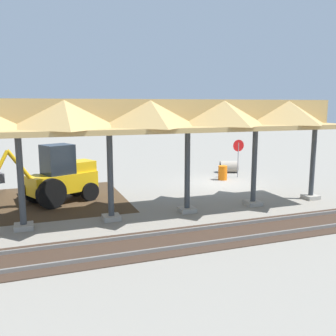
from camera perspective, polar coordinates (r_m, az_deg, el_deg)
The scene contains 9 objects.
ground_plane at distance 22.74m, azimuth 7.89°, elevation -2.32°, with size 120.00×120.00×0.00m, color gray.
dirt_work_zone at distance 19.39m, azimuth -19.59°, elevation -4.88°, with size 8.61×7.00×0.01m, color #42301E.
platform_canopy at distance 14.99m, azimuth -9.01°, elevation 7.56°, with size 21.41×3.20×4.90m.
rail_tracks at distance 16.25m, azimuth 21.51°, elevation -7.69°, with size 60.00×2.58×0.15m.
stop_sign at distance 24.51m, azimuth 10.67°, elevation 2.68°, with size 0.76×0.06×2.46m.
backhoe at distance 18.64m, azimuth -16.19°, elevation -1.28°, with size 5.05×3.14×2.82m.
dirt_mound at distance 19.90m, azimuth -23.37°, elevation -4.76°, with size 6.06×6.06×1.29m, color #42301E.
concrete_pipe at distance 26.37m, azimuth 9.25°, elevation 0.20°, with size 1.41×1.16×0.81m.
traffic_barrel at distance 23.72m, azimuth 8.33°, elevation -0.72°, with size 0.56×0.56×0.90m, color orange.
Camera 1 is at (10.48, 19.63, 4.69)m, focal length 40.00 mm.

